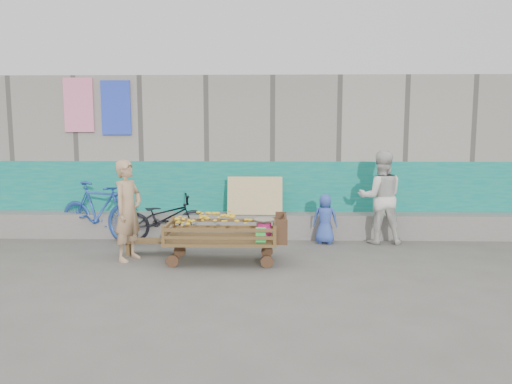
{
  "coord_description": "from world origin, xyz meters",
  "views": [
    {
      "loc": [
        0.56,
        -6.77,
        2.03
      ],
      "look_at": [
        0.35,
        1.2,
        1.0
      ],
      "focal_mm": 35.0,
      "sensor_mm": 36.0,
      "label": 1
    }
  ],
  "objects_px": {
    "woman": "(381,197)",
    "bicycle_blue": "(99,211)",
    "banana_cart": "(219,228)",
    "bench": "(154,244)",
    "vendor_man": "(128,211)",
    "bicycle_dark": "(164,218)",
    "child": "(325,219)"
  },
  "relations": [
    {
      "from": "bicycle_blue",
      "to": "woman",
      "type": "bearing_deg",
      "value": -67.46
    },
    {
      "from": "bench",
      "to": "vendor_man",
      "type": "relative_size",
      "value": 0.63
    },
    {
      "from": "vendor_man",
      "to": "child",
      "type": "distance_m",
      "value": 3.38
    },
    {
      "from": "bench",
      "to": "child",
      "type": "xyz_separation_m",
      "value": [
        2.84,
        0.85,
        0.26
      ]
    },
    {
      "from": "woman",
      "to": "child",
      "type": "distance_m",
      "value": 1.04
    },
    {
      "from": "bicycle_blue",
      "to": "vendor_man",
      "type": "bearing_deg",
      "value": -122.25
    },
    {
      "from": "woman",
      "to": "bicycle_blue",
      "type": "xyz_separation_m",
      "value": [
        -5.04,
        0.1,
        -0.28
      ]
    },
    {
      "from": "bench",
      "to": "vendor_man",
      "type": "xyz_separation_m",
      "value": [
        -0.3,
        -0.34,
        0.6
      ]
    },
    {
      "from": "woman",
      "to": "bicycle_blue",
      "type": "distance_m",
      "value": 5.05
    },
    {
      "from": "banana_cart",
      "to": "bicycle_blue",
      "type": "distance_m",
      "value": 2.74
    },
    {
      "from": "child",
      "to": "banana_cart",
      "type": "bearing_deg",
      "value": 45.51
    },
    {
      "from": "bicycle_dark",
      "to": "woman",
      "type": "bearing_deg",
      "value": -107.46
    },
    {
      "from": "bicycle_dark",
      "to": "banana_cart",
      "type": "bearing_deg",
      "value": -157.45
    },
    {
      "from": "child",
      "to": "bicycle_blue",
      "type": "bearing_deg",
      "value": 6.89
    },
    {
      "from": "bench",
      "to": "bicycle_dark",
      "type": "distance_m",
      "value": 1.05
    },
    {
      "from": "bicycle_blue",
      "to": "banana_cart",
      "type": "bearing_deg",
      "value": -98.15
    },
    {
      "from": "bench",
      "to": "bicycle_blue",
      "type": "distance_m",
      "value": 1.63
    },
    {
      "from": "vendor_man",
      "to": "bench",
      "type": "bearing_deg",
      "value": -19.93
    },
    {
      "from": "banana_cart",
      "to": "bench",
      "type": "xyz_separation_m",
      "value": [
        -1.1,
        0.42,
        -0.35
      ]
    },
    {
      "from": "woman",
      "to": "bicycle_dark",
      "type": "xyz_separation_m",
      "value": [
        -3.86,
        0.1,
        -0.4
      ]
    },
    {
      "from": "banana_cart",
      "to": "vendor_man",
      "type": "height_order",
      "value": "vendor_man"
    },
    {
      "from": "bench",
      "to": "vendor_man",
      "type": "distance_m",
      "value": 0.75
    },
    {
      "from": "bench",
      "to": "bicycle_dark",
      "type": "xyz_separation_m",
      "value": [
        -0.05,
        1.02,
        0.24
      ]
    },
    {
      "from": "banana_cart",
      "to": "bicycle_blue",
      "type": "xyz_separation_m",
      "value": [
        -2.33,
        1.44,
        0.01
      ]
    },
    {
      "from": "vendor_man",
      "to": "bicycle_blue",
      "type": "relative_size",
      "value": 0.88
    },
    {
      "from": "bicycle_dark",
      "to": "bicycle_blue",
      "type": "bearing_deg",
      "value": 74.01
    },
    {
      "from": "bench",
      "to": "woman",
      "type": "relative_size",
      "value": 0.59
    },
    {
      "from": "vendor_man",
      "to": "bicycle_blue",
      "type": "xyz_separation_m",
      "value": [
        -0.92,
        1.36,
        -0.24
      ]
    },
    {
      "from": "vendor_man",
      "to": "woman",
      "type": "distance_m",
      "value": 4.3
    },
    {
      "from": "bicycle_blue",
      "to": "bench",
      "type": "bearing_deg",
      "value": -106.23
    },
    {
      "from": "banana_cart",
      "to": "vendor_man",
      "type": "relative_size",
      "value": 1.18
    },
    {
      "from": "banana_cart",
      "to": "woman",
      "type": "height_order",
      "value": "woman"
    }
  ]
}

